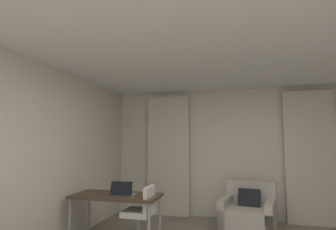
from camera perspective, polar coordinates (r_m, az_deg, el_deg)
name	(u,v)px	position (r m, az deg, el deg)	size (l,w,h in m)	color
wall_window	(235,153)	(5.77, 13.85, -7.71)	(5.12, 0.06, 2.60)	beige
wall_left	(15,160)	(3.78, -29.44, -8.24)	(0.06, 6.12, 2.60)	beige
ceiling	(228,32)	(2.95, 12.42, 16.62)	(5.12, 6.12, 0.06)	white
curtain_left_panel	(168,155)	(5.82, 0.05, -8.34)	(0.90, 0.06, 2.50)	beige
curtain_right_panel	(310,156)	(5.79, 27.72, -7.70)	(0.90, 0.06, 2.50)	beige
armchair	(249,216)	(5.05, 16.59, -19.61)	(0.99, 0.94, 0.83)	#B2A899
desk	(116,199)	(4.35, -10.81, -16.88)	(1.32, 0.63, 0.73)	#4C3828
desk_chair	(141,221)	(4.20, -5.79, -21.20)	(0.48, 0.48, 0.88)	gray
laptop	(123,193)	(4.20, -9.45, -15.81)	(0.35, 0.28, 0.22)	#ADADB2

